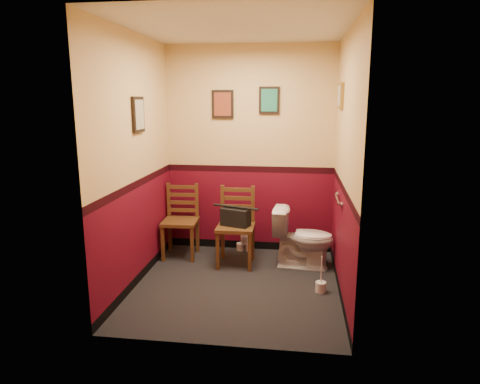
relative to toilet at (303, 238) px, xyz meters
name	(u,v)px	position (x,y,z in m)	size (l,w,h in m)	color
floor	(237,285)	(-0.72, -0.65, -0.36)	(2.20, 2.40, 0.00)	black
ceiling	(237,27)	(-0.72, -0.65, 2.34)	(2.20, 2.40, 0.00)	silver
wall_back	(250,151)	(-0.72, 0.55, 0.99)	(2.20, 2.70, 0.00)	#560919
wall_front	(215,187)	(-0.72, -1.85, 0.99)	(2.20, 2.70, 0.00)	#560919
wall_left	(135,162)	(-1.82, -0.65, 0.99)	(2.40, 2.70, 0.00)	#560919
wall_right	(345,166)	(0.38, -0.65, 0.99)	(2.40, 2.70, 0.00)	#560919
grab_bar	(338,199)	(0.35, -0.40, 0.59)	(0.05, 0.56, 0.06)	silver
framed_print_back_a	(223,104)	(-1.07, 0.53, 1.59)	(0.28, 0.04, 0.36)	black
framed_print_back_b	(269,100)	(-0.47, 0.53, 1.64)	(0.26, 0.04, 0.34)	black
framed_print_left	(138,115)	(-1.80, -0.55, 1.49)	(0.04, 0.30, 0.38)	black
framed_print_right	(341,96)	(0.36, -0.05, 1.69)	(0.04, 0.34, 0.28)	olive
toilet	(303,238)	(0.00, 0.00, 0.00)	(0.41, 0.73, 0.72)	white
toilet_brush	(321,286)	(0.19, -0.71, -0.29)	(0.11, 0.11, 0.40)	silver
chair_left	(181,221)	(-1.57, 0.18, 0.11)	(0.46, 0.46, 0.94)	brown
chair_right	(236,226)	(-0.82, -0.01, 0.12)	(0.46, 0.46, 0.96)	brown
handbag	(236,217)	(-0.82, -0.05, 0.25)	(0.38, 0.27, 0.25)	black
tp_stack	(245,239)	(-0.77, 0.46, -0.19)	(0.23, 0.14, 0.40)	silver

